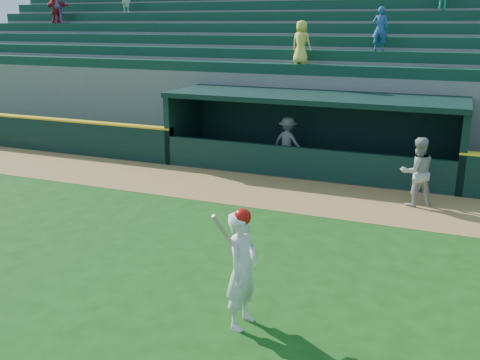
# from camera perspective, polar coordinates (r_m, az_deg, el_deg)

# --- Properties ---
(ground) EXTENTS (120.00, 120.00, 0.00)m
(ground) POSITION_cam_1_polar(r_m,az_deg,el_deg) (10.96, -3.19, -8.75)
(ground) COLOR #144511
(ground) RESTS_ON ground
(warning_track) EXTENTS (40.00, 3.00, 0.01)m
(warning_track) POSITION_cam_1_polar(r_m,az_deg,el_deg) (15.23, 4.68, -1.41)
(warning_track) COLOR olive
(warning_track) RESTS_ON ground
(dugout_player_front) EXTENTS (1.12, 1.03, 1.84)m
(dugout_player_front) POSITION_cam_1_polar(r_m,az_deg,el_deg) (14.67, 18.36, 0.83)
(dugout_player_front) COLOR #A0A19B
(dugout_player_front) RESTS_ON ground
(dugout_player_inside) EXTENTS (1.21, 0.88, 1.69)m
(dugout_player_inside) POSITION_cam_1_polar(r_m,az_deg,el_deg) (17.87, 5.14, 4.06)
(dugout_player_inside) COLOR #9B9A96
(dugout_player_inside) RESTS_ON ground
(dugout) EXTENTS (9.40, 2.80, 2.46)m
(dugout) POSITION_cam_1_polar(r_m,az_deg,el_deg) (17.79, 7.83, 5.61)
(dugout) COLOR slate
(dugout) RESTS_ON ground
(stands) EXTENTS (34.50, 6.25, 7.61)m
(stands) POSITION_cam_1_polar(r_m,az_deg,el_deg) (22.06, 10.92, 10.30)
(stands) COLOR slate
(stands) RESTS_ON ground
(batter_at_plate) EXTENTS (0.59, 0.82, 1.99)m
(batter_at_plate) POSITION_cam_1_polar(r_m,az_deg,el_deg) (8.43, 0.24, -9.41)
(batter_at_plate) COLOR silver
(batter_at_plate) RESTS_ON ground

